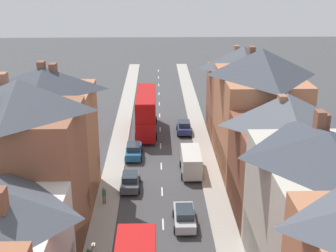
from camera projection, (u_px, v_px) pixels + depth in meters
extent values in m
cube|color=#A8A399|center=(116.00, 159.00, 52.73)|extent=(2.20, 104.00, 0.14)
cube|color=#A8A399|center=(206.00, 158.00, 52.99)|extent=(2.20, 104.00, 0.14)
cube|color=silver|center=(163.00, 224.00, 39.67)|extent=(0.14, 1.80, 0.01)
cube|color=silver|center=(162.00, 192.00, 45.33)|extent=(0.14, 1.80, 0.01)
cube|color=silver|center=(161.00, 166.00, 50.99)|extent=(0.14, 1.80, 0.01)
cube|color=silver|center=(161.00, 146.00, 56.66)|extent=(0.14, 1.80, 0.01)
cube|color=silver|center=(160.00, 129.00, 62.32)|extent=(0.14, 1.80, 0.01)
cube|color=silver|center=(160.00, 115.00, 67.98)|extent=(0.14, 1.80, 0.01)
cube|color=silver|center=(159.00, 104.00, 73.64)|extent=(0.14, 1.80, 0.01)
cube|color=silver|center=(159.00, 94.00, 79.31)|extent=(0.14, 1.80, 0.01)
cube|color=silver|center=(159.00, 85.00, 84.97)|extent=(0.14, 1.80, 0.01)
cube|color=silver|center=(158.00, 77.00, 90.63)|extent=(0.14, 1.80, 0.01)
cube|color=silver|center=(158.00, 71.00, 96.30)|extent=(0.14, 1.80, 0.01)
cube|color=brown|center=(0.00, 201.00, 24.61)|extent=(0.60, 0.90, 1.38)
cube|color=brown|center=(28.00, 180.00, 35.17)|extent=(8.00, 7.92, 10.98)
cube|color=black|center=(84.00, 225.00, 36.55)|extent=(0.12, 7.28, 3.20)
pyramid|color=#474C56|center=(19.00, 95.00, 32.98)|extent=(8.00, 7.92, 2.32)
cube|color=#99664C|center=(3.00, 83.00, 33.52)|extent=(0.60, 0.90, 1.41)
cube|color=#B2704C|center=(50.00, 146.00, 42.47)|extent=(8.00, 7.41, 10.56)
cube|color=black|center=(95.00, 182.00, 43.78)|extent=(0.12, 6.81, 3.20)
pyramid|color=#383D47|center=(44.00, 78.00, 40.40)|extent=(8.00, 7.41, 1.97)
cube|color=brown|center=(53.00, 70.00, 40.51)|extent=(0.60, 0.90, 1.23)
cube|color=brown|center=(42.00, 69.00, 40.53)|extent=(0.60, 0.90, 1.40)
cube|color=#BCB7A8|center=(319.00, 223.00, 30.96)|extent=(8.00, 10.68, 9.40)
pyramid|color=#383D47|center=(328.00, 145.00, 29.14)|extent=(8.00, 10.68, 1.66)
cube|color=brown|center=(320.00, 121.00, 31.15)|extent=(0.60, 0.90, 1.48)
cube|color=brown|center=(324.00, 122.00, 31.63)|extent=(0.60, 0.90, 1.15)
cube|color=brown|center=(281.00, 170.00, 40.18)|extent=(8.00, 8.47, 8.26)
cube|color=#1E5133|center=(234.00, 197.00, 40.92)|extent=(0.12, 7.79, 3.20)
pyramid|color=#565B66|center=(286.00, 109.00, 38.38)|extent=(8.00, 8.47, 2.70)
cube|color=#99664C|center=(282.00, 103.00, 37.99)|extent=(0.60, 0.90, 1.24)
cube|color=#B2704C|center=(258.00, 122.00, 49.33)|extent=(8.00, 11.59, 10.20)
cube|color=black|center=(219.00, 153.00, 50.39)|extent=(0.12, 10.67, 3.20)
pyramid|color=#383D47|center=(262.00, 62.00, 47.21)|extent=(8.00, 11.59, 2.68)
cube|color=brown|center=(252.00, 53.00, 48.21)|extent=(0.60, 0.90, 1.32)
cube|color=brown|center=(241.00, 103.00, 58.78)|extent=(8.00, 7.91, 8.74)
cube|color=#1E5133|center=(209.00, 124.00, 59.59)|extent=(0.12, 7.28, 3.20)
pyramid|color=#474C56|center=(244.00, 57.00, 56.89)|extent=(8.00, 7.91, 2.73)
cube|color=#99664C|center=(236.00, 50.00, 58.62)|extent=(0.60, 0.90, 1.11)
cube|color=#28333D|center=(137.00, 238.00, 30.25)|extent=(2.20, 0.10, 1.10)
cube|color=yellow|center=(137.00, 227.00, 29.99)|extent=(1.34, 0.08, 0.32)
cube|color=#B70F0F|center=(146.00, 120.00, 60.78)|extent=(2.44, 10.80, 2.50)
cube|color=#B70F0F|center=(146.00, 102.00, 59.99)|extent=(2.44, 10.58, 2.30)
cube|color=#B70F0F|center=(146.00, 93.00, 59.59)|extent=(2.39, 10.37, 0.10)
cube|color=#28333D|center=(147.00, 107.00, 65.76)|extent=(2.20, 0.10, 1.20)
cube|color=#28333D|center=(147.00, 91.00, 65.00)|extent=(2.20, 0.10, 1.10)
cube|color=#28333D|center=(137.00, 118.00, 60.66)|extent=(0.06, 9.18, 0.90)
cube|color=#28333D|center=(137.00, 102.00, 59.92)|extent=(0.06, 9.18, 0.90)
cube|color=yellow|center=(147.00, 85.00, 64.74)|extent=(1.34, 0.08, 0.32)
cylinder|color=black|center=(138.00, 120.00, 64.28)|extent=(0.30, 1.00, 1.00)
cylinder|color=black|center=(156.00, 120.00, 64.35)|extent=(0.30, 1.00, 1.00)
cylinder|color=black|center=(136.00, 136.00, 58.32)|extent=(0.30, 1.00, 1.00)
cylinder|color=black|center=(156.00, 136.00, 58.38)|extent=(0.30, 1.00, 1.00)
cube|color=#4C515B|center=(130.00, 182.00, 45.80)|extent=(1.70, 4.03, 0.70)
cube|color=#28333D|center=(130.00, 177.00, 45.40)|extent=(1.46, 2.01, 0.60)
cylinder|color=black|center=(123.00, 180.00, 47.08)|extent=(0.20, 0.62, 0.62)
cylinder|color=black|center=(139.00, 180.00, 47.12)|extent=(0.20, 0.62, 0.62)
cylinder|color=black|center=(121.00, 191.00, 44.72)|extent=(0.20, 0.62, 0.62)
cylinder|color=black|center=(139.00, 191.00, 44.76)|extent=(0.20, 0.62, 0.62)
cube|color=navy|center=(184.00, 128.00, 60.76)|extent=(1.70, 3.82, 0.74)
cube|color=#28333D|center=(184.00, 124.00, 60.36)|extent=(1.46, 1.91, 0.60)
cylinder|color=black|center=(177.00, 128.00, 61.98)|extent=(0.20, 0.62, 0.62)
cylinder|color=black|center=(190.00, 128.00, 62.02)|extent=(0.20, 0.62, 0.62)
cylinder|color=black|center=(178.00, 134.00, 59.74)|extent=(0.20, 0.62, 0.62)
cylinder|color=black|center=(191.00, 134.00, 59.79)|extent=(0.20, 0.62, 0.62)
cube|color=#B7BABF|center=(184.00, 218.00, 39.40)|extent=(1.70, 4.30, 0.72)
cube|color=#28333D|center=(185.00, 212.00, 38.98)|extent=(1.46, 2.15, 0.60)
cylinder|color=black|center=(174.00, 213.00, 40.76)|extent=(0.20, 0.62, 0.62)
cylinder|color=black|center=(193.00, 213.00, 40.80)|extent=(0.20, 0.62, 0.62)
cylinder|color=black|center=(175.00, 230.00, 38.24)|extent=(0.20, 0.62, 0.62)
cylinder|color=black|center=(196.00, 230.00, 38.29)|extent=(0.20, 0.62, 0.62)
cube|color=#236093|center=(134.00, 152.00, 53.12)|extent=(1.70, 4.23, 0.77)
cube|color=#28333D|center=(133.00, 147.00, 52.69)|extent=(1.46, 2.12, 0.60)
cylinder|color=black|center=(127.00, 150.00, 54.46)|extent=(0.20, 0.62, 0.62)
cylinder|color=black|center=(142.00, 150.00, 54.51)|extent=(0.20, 0.62, 0.62)
cylinder|color=black|center=(126.00, 159.00, 51.99)|extent=(0.20, 0.62, 0.62)
cylinder|color=black|center=(141.00, 159.00, 52.03)|extent=(0.20, 0.62, 0.62)
cube|color=silver|center=(191.00, 161.00, 48.88)|extent=(1.96, 5.20, 2.10)
cube|color=#28333D|center=(189.00, 149.00, 51.19)|extent=(1.76, 0.10, 0.90)
cylinder|color=black|center=(181.00, 164.00, 50.66)|extent=(0.24, 0.72, 0.72)
cylinder|color=black|center=(199.00, 164.00, 50.71)|extent=(0.24, 0.72, 0.72)
cylinder|color=black|center=(182.00, 176.00, 47.71)|extent=(0.24, 0.72, 0.72)
cylinder|color=black|center=(202.00, 176.00, 47.76)|extent=(0.24, 0.72, 0.72)
sphere|color=tan|center=(89.00, 249.00, 33.44)|extent=(0.22, 0.22, 0.22)
cylinder|color=brown|center=(103.00, 199.00, 42.68)|extent=(0.14, 0.14, 0.84)
cylinder|color=brown|center=(105.00, 199.00, 42.69)|extent=(0.14, 0.14, 0.84)
cube|color=#338447|center=(104.00, 192.00, 42.46)|extent=(0.36, 0.22, 0.54)
sphere|color=#9E7051|center=(104.00, 189.00, 42.33)|extent=(0.22, 0.22, 0.22)
cylinder|color=black|center=(92.00, 249.00, 26.90)|extent=(0.08, 0.90, 0.08)
cube|color=beige|center=(93.00, 246.00, 27.35)|extent=(0.20, 0.32, 0.20)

